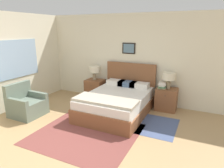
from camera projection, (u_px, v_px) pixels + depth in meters
name	position (u px, v px, depth m)	size (l,w,h in m)	color
ground_plane	(63.00, 152.00, 3.61)	(16.00, 16.00, 0.00)	tan
wall_back	(127.00, 59.00, 5.99)	(7.55, 0.09, 2.60)	beige
wall_left	(22.00, 60.00, 5.68)	(0.08, 5.50, 2.60)	beige
area_rug_main	(86.00, 134.00, 4.25)	(2.09, 1.90, 0.01)	brown
area_rug_bedside	(155.00, 125.00, 4.61)	(0.96, 1.13, 0.01)	#47567F
bed	(117.00, 102.00, 5.23)	(1.51, 2.08, 1.20)	brown
armchair	(26.00, 105.00, 5.12)	(0.74, 0.75, 0.83)	slate
nightstand_near_window	(95.00, 89.00, 6.38)	(0.55, 0.48, 0.61)	brown
nightstand_by_door	(166.00, 99.00, 5.46)	(0.55, 0.48, 0.61)	brown
table_lamp_near_window	(94.00, 70.00, 6.24)	(0.34, 0.34, 0.43)	gray
table_lamp_by_door	(169.00, 77.00, 5.30)	(0.34, 0.34, 0.43)	gray
book_thick_bottom	(162.00, 88.00, 5.38)	(0.21, 0.22, 0.03)	beige
book_hardcover_middle	(162.00, 87.00, 5.37)	(0.20, 0.28, 0.04)	#4C7551
book_novel_upper	(162.00, 85.00, 5.36)	(0.16, 0.23, 0.04)	silver
book_slim_near_top	(162.00, 84.00, 5.35)	(0.22, 0.27, 0.04)	silver
book_paperback_top	(162.00, 83.00, 5.34)	(0.19, 0.24, 0.03)	silver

